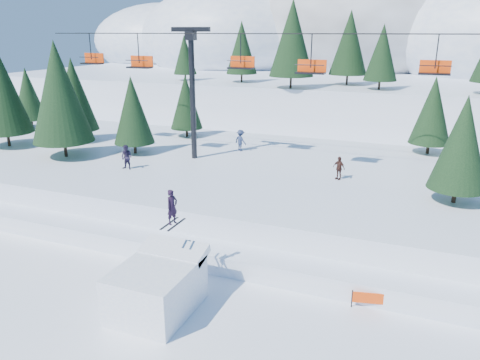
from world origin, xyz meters
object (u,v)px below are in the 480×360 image
at_px(banner_near, 383,300).
at_px(jump_kicker, 158,286).
at_px(chairlift, 316,78).
at_px(banner_far, 398,287).

bearing_deg(banner_near, jump_kicker, -158.41).
relative_size(chairlift, banner_far, 16.85).
height_order(chairlift, banner_near, chairlift).
bearing_deg(banner_near, banner_far, 69.26).
relative_size(chairlift, banner_near, 16.46).
bearing_deg(banner_far, chairlift, 122.05).
relative_size(jump_kicker, banner_far, 2.00).
distance_m(jump_kicker, chairlift, 18.98).
bearing_deg(banner_far, banner_near, -110.74).
xyz_separation_m(chairlift, banner_near, (6.68, -13.03, -8.78)).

